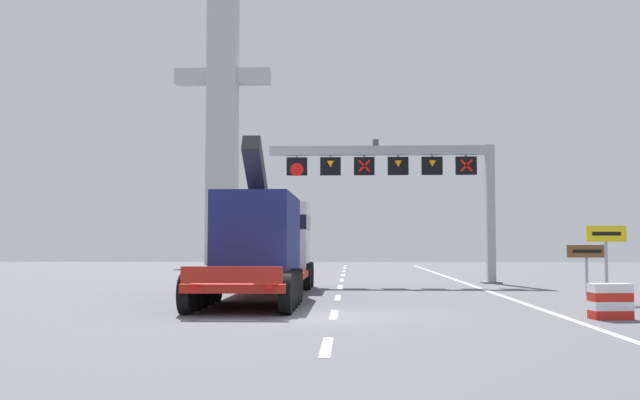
{
  "coord_description": "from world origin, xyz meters",
  "views": [
    {
      "loc": [
        0.67,
        -19.58,
        1.91
      ],
      "look_at": [
        -0.53,
        9.31,
        3.64
      ],
      "focal_mm": 40.9,
      "sensor_mm": 36.0,
      "label": 1
    }
  ],
  "objects_px": {
    "crash_barrier_striped": "(610,301)",
    "bridge_pylon_distant": "(223,109)",
    "heavy_haul_truck_red": "(267,241)",
    "exit_sign_yellow": "(606,245)",
    "overhead_lane_gantry": "(407,171)",
    "tourist_info_sign_brown": "(587,257)"
  },
  "relations": [
    {
      "from": "tourist_info_sign_brown",
      "to": "bridge_pylon_distant",
      "type": "distance_m",
      "value": 47.51
    },
    {
      "from": "exit_sign_yellow",
      "to": "tourist_info_sign_brown",
      "type": "xyz_separation_m",
      "value": [
        0.22,
        2.67,
        -0.45
      ]
    },
    {
      "from": "exit_sign_yellow",
      "to": "crash_barrier_striped",
      "type": "distance_m",
      "value": 5.79
    },
    {
      "from": "overhead_lane_gantry",
      "to": "bridge_pylon_distant",
      "type": "bearing_deg",
      "value": 114.75
    },
    {
      "from": "overhead_lane_gantry",
      "to": "heavy_haul_truck_red",
      "type": "bearing_deg",
      "value": -124.77
    },
    {
      "from": "overhead_lane_gantry",
      "to": "crash_barrier_striped",
      "type": "distance_m",
      "value": 17.78
    },
    {
      "from": "exit_sign_yellow",
      "to": "tourist_info_sign_brown",
      "type": "distance_m",
      "value": 2.72
    },
    {
      "from": "overhead_lane_gantry",
      "to": "exit_sign_yellow",
      "type": "bearing_deg",
      "value": -63.78
    },
    {
      "from": "exit_sign_yellow",
      "to": "overhead_lane_gantry",
      "type": "bearing_deg",
      "value": 116.22
    },
    {
      "from": "heavy_haul_truck_red",
      "to": "crash_barrier_striped",
      "type": "xyz_separation_m",
      "value": [
        9.67,
        -8.17,
        -1.54
      ]
    },
    {
      "from": "overhead_lane_gantry",
      "to": "heavy_haul_truck_red",
      "type": "height_order",
      "value": "overhead_lane_gantry"
    },
    {
      "from": "overhead_lane_gantry",
      "to": "tourist_info_sign_brown",
      "type": "bearing_deg",
      "value": -56.18
    },
    {
      "from": "exit_sign_yellow",
      "to": "bridge_pylon_distant",
      "type": "height_order",
      "value": "bridge_pylon_distant"
    },
    {
      "from": "crash_barrier_striped",
      "to": "heavy_haul_truck_red",
      "type": "bearing_deg",
      "value": 139.83
    },
    {
      "from": "exit_sign_yellow",
      "to": "crash_barrier_striped",
      "type": "xyz_separation_m",
      "value": [
        -1.78,
        -5.32,
        -1.41
      ]
    },
    {
      "from": "bridge_pylon_distant",
      "to": "overhead_lane_gantry",
      "type": "bearing_deg",
      "value": -65.25
    },
    {
      "from": "heavy_haul_truck_red",
      "to": "bridge_pylon_distant",
      "type": "relative_size",
      "value": 0.49
    },
    {
      "from": "crash_barrier_striped",
      "to": "bridge_pylon_distant",
      "type": "height_order",
      "value": "bridge_pylon_distant"
    },
    {
      "from": "overhead_lane_gantry",
      "to": "exit_sign_yellow",
      "type": "xyz_separation_m",
      "value": [
        5.57,
        -11.31,
        -3.57
      ]
    },
    {
      "from": "heavy_haul_truck_red",
      "to": "exit_sign_yellow",
      "type": "xyz_separation_m",
      "value": [
        11.45,
        -2.84,
        -0.13
      ]
    },
    {
      "from": "heavy_haul_truck_red",
      "to": "tourist_info_sign_brown",
      "type": "bearing_deg",
      "value": -0.84
    },
    {
      "from": "heavy_haul_truck_red",
      "to": "crash_barrier_striped",
      "type": "height_order",
      "value": "heavy_haul_truck_red"
    }
  ]
}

